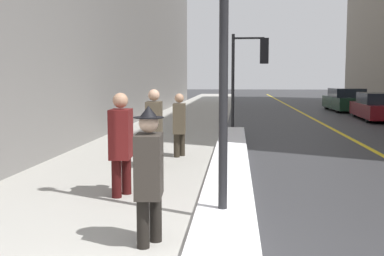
{
  "coord_description": "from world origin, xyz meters",
  "views": [
    {
      "loc": [
        0.37,
        -4.28,
        1.91
      ],
      "look_at": [
        -0.4,
        4.0,
        1.05
      ],
      "focal_mm": 45.0,
      "sensor_mm": 36.0,
      "label": 1
    }
  ],
  "objects_px": {
    "pedestrian_in_glasses": "(179,122)",
    "parked_car_maroon": "(380,107)",
    "pedestrian_in_fedora": "(149,170)",
    "traffic_light_near": "(253,61)",
    "parked_car_dark_green": "(346,100)",
    "pedestrian_trailing": "(154,125)",
    "pedestrian_with_shoulder_bag": "(121,140)"
  },
  "relations": [
    {
      "from": "parked_car_dark_green",
      "to": "parked_car_maroon",
      "type": "bearing_deg",
      "value": -179.03
    },
    {
      "from": "pedestrian_in_glasses",
      "to": "parked_car_dark_green",
      "type": "xyz_separation_m",
      "value": [
        7.77,
        17.44,
        -0.23
      ]
    },
    {
      "from": "pedestrian_in_fedora",
      "to": "parked_car_maroon",
      "type": "relative_size",
      "value": 0.32
    },
    {
      "from": "pedestrian_trailing",
      "to": "pedestrian_in_glasses",
      "type": "height_order",
      "value": "pedestrian_trailing"
    },
    {
      "from": "parked_car_maroon",
      "to": "pedestrian_in_fedora",
      "type": "bearing_deg",
      "value": 159.72
    },
    {
      "from": "pedestrian_trailing",
      "to": "pedestrian_in_glasses",
      "type": "xyz_separation_m",
      "value": [
        0.36,
        1.49,
        -0.07
      ]
    },
    {
      "from": "pedestrian_in_glasses",
      "to": "parked_car_maroon",
      "type": "xyz_separation_m",
      "value": [
        7.98,
        11.31,
        -0.26
      ]
    },
    {
      "from": "pedestrian_trailing",
      "to": "traffic_light_near",
      "type": "bearing_deg",
      "value": 158.61
    },
    {
      "from": "parked_car_maroon",
      "to": "parked_car_dark_green",
      "type": "relative_size",
      "value": 1.01
    },
    {
      "from": "traffic_light_near",
      "to": "pedestrian_in_fedora",
      "type": "relative_size",
      "value": 2.16
    },
    {
      "from": "pedestrian_in_fedora",
      "to": "pedestrian_with_shoulder_bag",
      "type": "xyz_separation_m",
      "value": [
        -0.87,
        2.24,
        0.05
      ]
    },
    {
      "from": "pedestrian_in_glasses",
      "to": "parked_car_maroon",
      "type": "height_order",
      "value": "pedestrian_in_glasses"
    },
    {
      "from": "pedestrian_with_shoulder_bag",
      "to": "pedestrian_in_glasses",
      "type": "relative_size",
      "value": 1.09
    },
    {
      "from": "pedestrian_in_glasses",
      "to": "parked_car_dark_green",
      "type": "bearing_deg",
      "value": 151.94
    },
    {
      "from": "pedestrian_in_fedora",
      "to": "pedestrian_with_shoulder_bag",
      "type": "relative_size",
      "value": 0.96
    },
    {
      "from": "pedestrian_in_glasses",
      "to": "parked_car_maroon",
      "type": "relative_size",
      "value": 0.31
    },
    {
      "from": "traffic_light_near",
      "to": "pedestrian_with_shoulder_bag",
      "type": "bearing_deg",
      "value": -102.84
    },
    {
      "from": "traffic_light_near",
      "to": "parked_car_dark_green",
      "type": "relative_size",
      "value": 0.71
    },
    {
      "from": "pedestrian_with_shoulder_bag",
      "to": "pedestrian_trailing",
      "type": "height_order",
      "value": "pedestrian_trailing"
    },
    {
      "from": "pedestrian_in_glasses",
      "to": "pedestrian_in_fedora",
      "type": "bearing_deg",
      "value": -0.36
    },
    {
      "from": "traffic_light_near",
      "to": "parked_car_dark_green",
      "type": "bearing_deg",
      "value": 64.11
    },
    {
      "from": "traffic_light_near",
      "to": "parked_car_maroon",
      "type": "xyz_separation_m",
      "value": [
        6.04,
        5.45,
        -1.91
      ]
    },
    {
      "from": "pedestrian_in_fedora",
      "to": "parked_car_maroon",
      "type": "distance_m",
      "value": 19.12
    },
    {
      "from": "pedestrian_in_fedora",
      "to": "pedestrian_in_glasses",
      "type": "distance_m",
      "value": 6.26
    },
    {
      "from": "traffic_light_near",
      "to": "pedestrian_in_fedora",
      "type": "bearing_deg",
      "value": -96.38
    },
    {
      "from": "pedestrian_trailing",
      "to": "pedestrian_in_fedora",
      "type": "bearing_deg",
      "value": 5.06
    },
    {
      "from": "parked_car_dark_green",
      "to": "pedestrian_in_fedora",
      "type": "bearing_deg",
      "value": 161.71
    },
    {
      "from": "traffic_light_near",
      "to": "pedestrian_in_glasses",
      "type": "bearing_deg",
      "value": -107.43
    },
    {
      "from": "traffic_light_near",
      "to": "parked_car_maroon",
      "type": "height_order",
      "value": "traffic_light_near"
    },
    {
      "from": "traffic_light_near",
      "to": "pedestrian_in_fedora",
      "type": "xyz_separation_m",
      "value": [
        -1.53,
        -12.11,
        -1.63
      ]
    },
    {
      "from": "pedestrian_in_glasses",
      "to": "pedestrian_trailing",
      "type": "bearing_deg",
      "value": -17.62
    },
    {
      "from": "pedestrian_in_fedora",
      "to": "pedestrian_trailing",
      "type": "height_order",
      "value": "pedestrian_trailing"
    }
  ]
}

